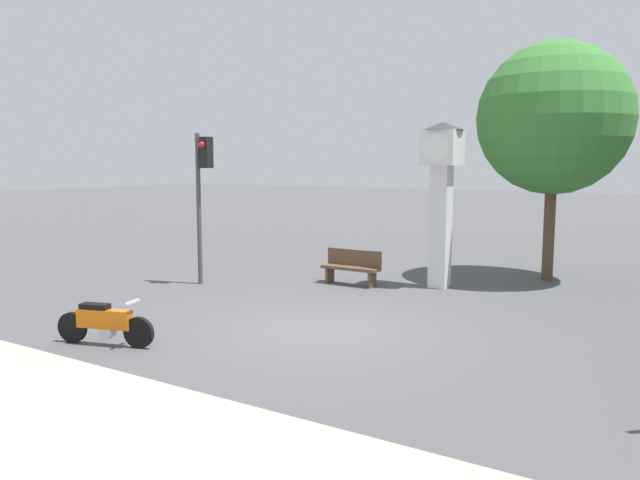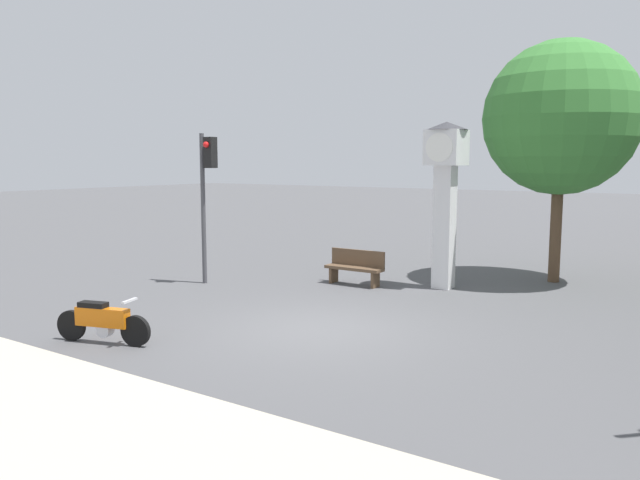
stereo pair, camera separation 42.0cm
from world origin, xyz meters
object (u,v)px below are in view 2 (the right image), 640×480
motorcycle (102,321)px  street_tree (561,118)px  clock_tower (445,179)px  bench (355,266)px  traffic_light (207,181)px

motorcycle → street_tree: 12.42m
clock_tower → bench: size_ratio=2.65×
street_tree → traffic_light: bearing=-144.5°
motorcycle → traffic_light: bearing=97.4°
motorcycle → traffic_light: 6.07m
street_tree → bench: size_ratio=4.01×
traffic_light → street_tree: street_tree is taller
bench → traffic_light: bearing=-148.1°
motorcycle → street_tree: bearing=46.4°
motorcycle → street_tree: size_ratio=0.29×
traffic_light → bench: (3.32, 2.07, -2.25)m
traffic_light → clock_tower: bearing=28.4°
motorcycle → traffic_light: size_ratio=0.46×
clock_tower → bench: bearing=-157.6°
motorcycle → bench: size_ratio=1.15×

